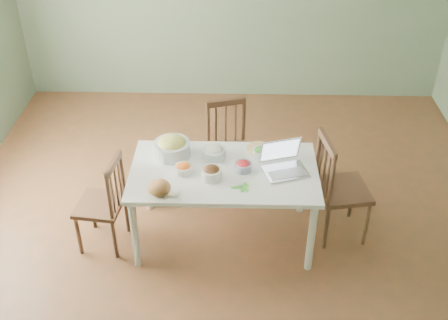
# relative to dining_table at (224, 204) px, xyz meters

# --- Properties ---
(floor) EXTENTS (5.00, 5.00, 0.00)m
(floor) POSITION_rel_dining_table_xyz_m (0.04, 0.12, -0.35)
(floor) COLOR #513722
(floor) RESTS_ON ground
(dining_table) EXTENTS (1.50, 0.84, 0.70)m
(dining_table) POSITION_rel_dining_table_xyz_m (0.00, 0.00, 0.00)
(dining_table) COLOR white
(dining_table) RESTS_ON floor
(chair_far) EXTENTS (0.49, 0.47, 0.90)m
(chair_far) POSITION_rel_dining_table_xyz_m (0.04, 0.65, 0.10)
(chair_far) COLOR #351F13
(chair_far) RESTS_ON floor
(chair_left) EXTENTS (0.41, 0.42, 0.86)m
(chair_left) POSITION_rel_dining_table_xyz_m (-1.01, -0.10, 0.08)
(chair_left) COLOR #351F13
(chair_left) RESTS_ON floor
(chair_right) EXTENTS (0.47, 0.49, 0.97)m
(chair_right) POSITION_rel_dining_table_xyz_m (0.99, 0.08, 0.13)
(chair_right) COLOR #351F13
(chair_right) RESTS_ON floor
(bread_boule) EXTENTS (0.18, 0.18, 0.11)m
(bread_boule) POSITION_rel_dining_table_xyz_m (-0.47, -0.31, 0.41)
(bread_boule) COLOR #A56E34
(bread_boule) RESTS_ON dining_table
(butter_stick) EXTENTS (0.10, 0.03, 0.03)m
(butter_stick) POSITION_rel_dining_table_xyz_m (-0.38, -0.35, 0.36)
(butter_stick) COLOR #F9EDC9
(butter_stick) RESTS_ON dining_table
(bowl_squash) EXTENTS (0.38, 0.38, 0.17)m
(bowl_squash) POSITION_rel_dining_table_xyz_m (-0.43, 0.20, 0.44)
(bowl_squash) COLOR #DBCB56
(bowl_squash) RESTS_ON dining_table
(bowl_carrot) EXTENTS (0.16, 0.16, 0.08)m
(bowl_carrot) POSITION_rel_dining_table_xyz_m (-0.32, -0.03, 0.39)
(bowl_carrot) COLOR orange
(bowl_carrot) RESTS_ON dining_table
(bowl_onion) EXTENTS (0.25, 0.25, 0.10)m
(bowl_onion) POSITION_rel_dining_table_xyz_m (-0.08, 0.18, 0.40)
(bowl_onion) COLOR white
(bowl_onion) RESTS_ON dining_table
(bowl_mushroom) EXTENTS (0.18, 0.18, 0.11)m
(bowl_mushroom) POSITION_rel_dining_table_xyz_m (-0.10, -0.11, 0.40)
(bowl_mushroom) COLOR #3B230C
(bowl_mushroom) RESTS_ON dining_table
(bowl_redpep) EXTENTS (0.14, 0.14, 0.08)m
(bowl_redpep) POSITION_rel_dining_table_xyz_m (0.15, 0.01, 0.39)
(bowl_redpep) COLOR #B72637
(bowl_redpep) RESTS_ON dining_table
(bowl_broccoli) EXTENTS (0.18, 0.18, 0.09)m
(bowl_broccoli) POSITION_rel_dining_table_xyz_m (0.30, 0.21, 0.39)
(bowl_broccoli) COLOR #16571A
(bowl_broccoli) RESTS_ON dining_table
(flatbread) EXTENTS (0.25, 0.25, 0.02)m
(flatbread) POSITION_rel_dining_table_xyz_m (0.29, 0.31, 0.36)
(flatbread) COLOR #CEBB85
(flatbread) RESTS_ON dining_table
(basil_bunch) EXTENTS (0.17, 0.17, 0.02)m
(basil_bunch) POSITION_rel_dining_table_xyz_m (0.13, -0.22, 0.36)
(basil_bunch) COLOR #327A29
(basil_bunch) RESTS_ON dining_table
(laptop) EXTENTS (0.41, 0.37, 0.23)m
(laptop) POSITION_rel_dining_table_xyz_m (0.49, -0.02, 0.47)
(laptop) COLOR silver
(laptop) RESTS_ON dining_table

